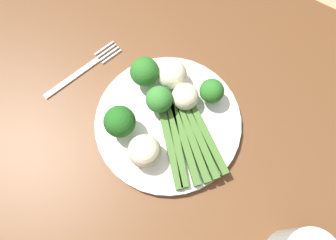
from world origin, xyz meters
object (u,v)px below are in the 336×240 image
object	(u,v)px
broccoli_front_left	(159,100)
cauliflower_edge	(172,74)
broccoli_outer_edge	(212,91)
asparagus_bundle	(188,140)
broccoli_front	(145,72)
cauliflower_back_right	(145,151)
fork	(84,70)
plate	(168,122)
broccoli_back	(120,122)
dining_table	(144,138)
cauliflower_right	(185,97)

from	to	relation	value
broccoli_front_left	cauliflower_edge	size ratio (longest dim) A/B	1.08
broccoli_outer_edge	broccoli_front_left	bearing A→B (deg)	-137.34
asparagus_bundle	broccoli_front_left	world-z (taller)	broccoli_front_left
broccoli_front	cauliflower_back_right	xyz separation A→B (m)	(0.07, -0.11, -0.01)
broccoli_front_left	cauliflower_back_right	distance (m)	0.09
asparagus_bundle	fork	world-z (taller)	asparagus_bundle
broccoli_front_left	broccoli_outer_edge	distance (m)	0.09
plate	broccoli_back	distance (m)	0.09
broccoli_front_left	broccoli_outer_edge	xyz separation A→B (m)	(0.07, 0.06, -0.00)
asparagus_bundle	fork	xyz separation A→B (m)	(-0.24, 0.02, -0.02)
dining_table	broccoli_front_left	xyz separation A→B (m)	(0.02, 0.03, 0.16)
broccoli_outer_edge	fork	xyz separation A→B (m)	(-0.23, -0.07, -0.04)
asparagus_bundle	broccoli_front_left	xyz separation A→B (m)	(-0.07, 0.03, 0.03)
plate	cauliflower_back_right	size ratio (longest dim) A/B	4.69
cauliflower_right	asparagus_bundle	bearing A→B (deg)	-54.77
plate	asparagus_bundle	size ratio (longest dim) A/B	1.54
dining_table	broccoli_front_left	bearing A→B (deg)	57.03
broccoli_front	cauliflower_right	distance (m)	0.08
asparagus_bundle	cauliflower_back_right	xyz separation A→B (m)	(-0.05, -0.06, 0.02)
fork	cauliflower_edge	bearing A→B (deg)	-51.34
dining_table	cauliflower_right	distance (m)	0.17
plate	broccoli_outer_edge	bearing A→B (deg)	62.24
dining_table	broccoli_back	xyz separation A→B (m)	(-0.01, -0.04, 0.16)
plate	dining_table	bearing A→B (deg)	-159.13
cauliflower_edge	asparagus_bundle	bearing A→B (deg)	-44.86
broccoli_outer_edge	cauliflower_back_right	bearing A→B (deg)	-104.86
broccoli_back	broccoli_front	xyz separation A→B (m)	(-0.02, 0.10, -0.00)
dining_table	broccoli_outer_edge	world-z (taller)	broccoli_outer_edge
dining_table	broccoli_back	size ratio (longest dim) A/B	19.77
dining_table	cauliflower_edge	world-z (taller)	cauliflower_edge
broccoli_outer_edge	cauliflower_right	bearing A→B (deg)	-138.71
dining_table	fork	size ratio (longest dim) A/B	7.70
broccoli_outer_edge	cauliflower_back_right	world-z (taller)	cauliflower_back_right
broccoli_outer_edge	cauliflower_right	size ratio (longest dim) A/B	1.10
broccoli_front_left	broccoli_front	distance (m)	0.06
cauliflower_edge	plate	bearing A→B (deg)	-63.14
cauliflower_back_right	broccoli_front_left	bearing A→B (deg)	107.68
broccoli_back	cauliflower_right	distance (m)	0.12
broccoli_outer_edge	fork	size ratio (longest dim) A/B	0.31
cauliflower_right	cauliflower_back_right	bearing A→B (deg)	-92.42
plate	cauliflower_right	world-z (taller)	cauliflower_right
broccoli_outer_edge	asparagus_bundle	bearing A→B (deg)	-85.48
dining_table	cauliflower_edge	size ratio (longest dim) A/B	24.39
dining_table	broccoli_outer_edge	xyz separation A→B (m)	(0.09, 0.09, 0.16)
broccoli_outer_edge	broccoli_front	xyz separation A→B (m)	(-0.11, -0.03, 0.01)
broccoli_back	broccoli_outer_edge	world-z (taller)	broccoli_back
plate	broccoli_front	xyz separation A→B (m)	(-0.07, 0.04, 0.04)
asparagus_bundle	cauliflower_edge	size ratio (longest dim) A/B	3.17
dining_table	cauliflower_right	world-z (taller)	cauliflower_right
broccoli_front_left	broccoli_back	size ratio (longest dim) A/B	0.87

